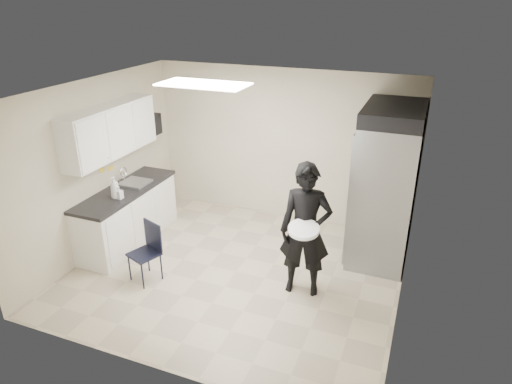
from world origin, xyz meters
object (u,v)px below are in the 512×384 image
at_px(commercial_fridge, 385,191).
at_px(man_tuxedo, 305,231).
at_px(lower_counter, 128,217).
at_px(folding_chair, 144,254).

height_order(commercial_fridge, man_tuxedo, commercial_fridge).
relative_size(lower_counter, folding_chair, 2.32).
bearing_deg(man_tuxedo, lower_counter, 165.69).
bearing_deg(man_tuxedo, commercial_fridge, 49.08).
bearing_deg(folding_chair, commercial_fridge, 54.18).
bearing_deg(man_tuxedo, folding_chair, -174.08).
distance_m(folding_chair, man_tuxedo, 2.24).
distance_m(lower_counter, folding_chair, 1.19).
distance_m(commercial_fridge, man_tuxedo, 1.57).
xyz_separation_m(lower_counter, man_tuxedo, (2.96, -0.26, 0.47)).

